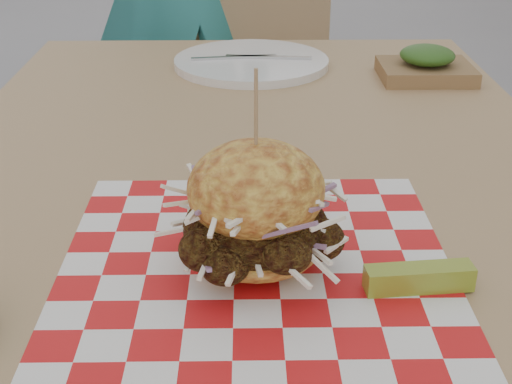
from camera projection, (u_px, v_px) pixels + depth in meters
patio_table at (254, 219)px, 0.91m from camera, size 0.80×1.20×0.75m
patio_chair at (255, 81)px, 1.83m from camera, size 0.48×0.49×0.95m
paper_liner at (256, 263)px, 0.66m from camera, size 0.36×0.36×0.00m
sandwich at (256, 213)px, 0.64m from camera, size 0.16×0.16×0.19m
pickle_spear at (419, 278)px, 0.62m from camera, size 0.10×0.03×0.02m
place_setting at (251, 62)px, 1.24m from camera, size 0.27×0.27×0.02m
kraft_tray at (426, 65)px, 1.17m from camera, size 0.15×0.12×0.06m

